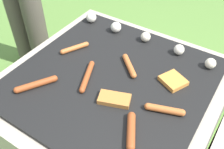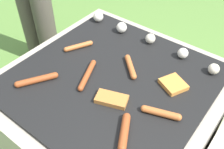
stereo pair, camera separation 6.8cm
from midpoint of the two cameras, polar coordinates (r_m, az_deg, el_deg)
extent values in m
plane|color=#567F38|center=(1.46, -1.37, -13.14)|extent=(14.00, 14.00, 0.00)
cube|color=#A89E8C|center=(1.29, -1.52, -8.01)|extent=(0.90, 0.90, 0.41)
cube|color=black|center=(1.13, -1.72, -1.13)|extent=(0.80, 0.80, 0.02)
cylinder|color=#4C473D|center=(1.78, -21.53, 14.12)|extent=(0.13, 0.13, 0.86)
cylinder|color=#4C473D|center=(1.67, -18.13, 13.08)|extent=(0.13, 0.13, 0.86)
cylinder|color=#93421E|center=(0.93, 2.05, -12.18)|extent=(0.09, 0.13, 0.03)
sphere|color=#93421E|center=(0.89, 1.84, -15.57)|extent=(0.03, 0.03, 0.03)
sphere|color=#93421E|center=(0.97, 2.25, -9.05)|extent=(0.03, 0.03, 0.03)
cylinder|color=#93421E|center=(1.12, -7.17, -0.42)|extent=(0.09, 0.17, 0.02)
sphere|color=#93421E|center=(1.18, -6.07, 2.35)|extent=(0.02, 0.02, 0.02)
sphere|color=#93421E|center=(1.07, -8.39, -3.48)|extent=(0.02, 0.02, 0.02)
cylinder|color=#B7602D|center=(1.00, 9.49, -7.59)|extent=(0.13, 0.07, 0.03)
sphere|color=#B7602D|center=(1.00, 13.12, -8.18)|extent=(0.03, 0.03, 0.03)
sphere|color=#B7602D|center=(1.00, 5.87, -6.98)|extent=(0.03, 0.03, 0.03)
cylinder|color=#B7602D|center=(1.28, -9.64, 5.69)|extent=(0.08, 0.12, 0.02)
sphere|color=#B7602D|center=(1.30, -7.09, 6.55)|extent=(0.02, 0.02, 0.02)
sphere|color=#B7602D|center=(1.27, -12.24, 4.79)|extent=(0.02, 0.02, 0.02)
cylinder|color=#B7602D|center=(1.16, 2.11, 1.91)|extent=(0.11, 0.11, 0.03)
sphere|color=#B7602D|center=(1.21, 1.28, 3.89)|extent=(0.03, 0.03, 0.03)
sphere|color=#B7602D|center=(1.12, 3.01, -0.24)|extent=(0.03, 0.03, 0.03)
cylinder|color=#93421E|center=(1.13, -17.85, -2.07)|extent=(0.10, 0.15, 0.03)
sphere|color=#93421E|center=(1.13, -21.64, -3.24)|extent=(0.03, 0.03, 0.03)
sphere|color=#93421E|center=(1.14, -14.08, -0.90)|extent=(0.03, 0.03, 0.03)
cube|color=#B27033|center=(1.03, -1.37, -5.42)|extent=(0.14, 0.10, 0.02)
cube|color=#D18438|center=(1.12, 11.50, -1.37)|extent=(0.13, 0.12, 0.02)
sphere|color=silver|center=(1.48, -5.87, 12.25)|extent=(0.06, 0.06, 0.06)
sphere|color=silver|center=(1.39, -0.55, 10.24)|extent=(0.05, 0.05, 0.05)
sphere|color=beige|center=(1.33, 5.87, 8.13)|extent=(0.05, 0.05, 0.05)
sphere|color=silver|center=(1.27, 12.91, 5.26)|extent=(0.05, 0.05, 0.05)
sphere|color=beige|center=(1.23, 19.18, 2.25)|extent=(0.05, 0.05, 0.05)
camera|label=1|loc=(0.03, -91.75, -1.63)|focal=42.00mm
camera|label=2|loc=(0.03, 88.25, 1.63)|focal=42.00mm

